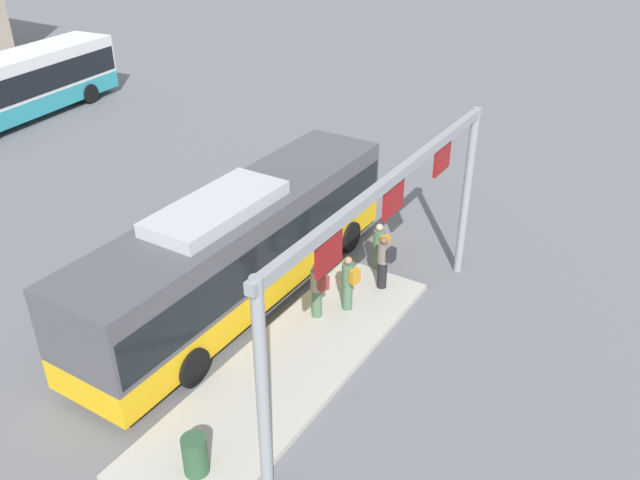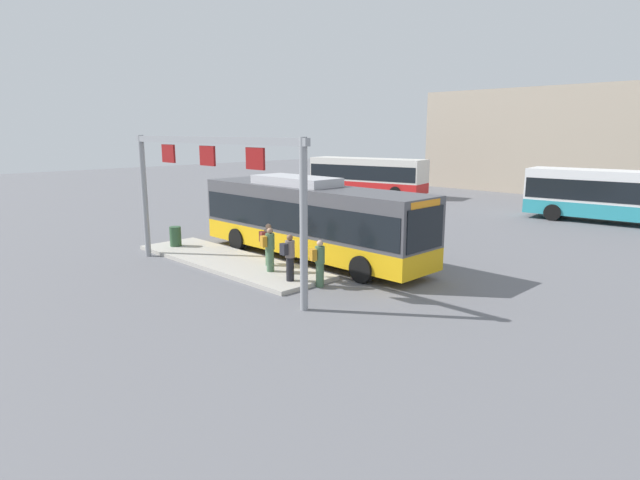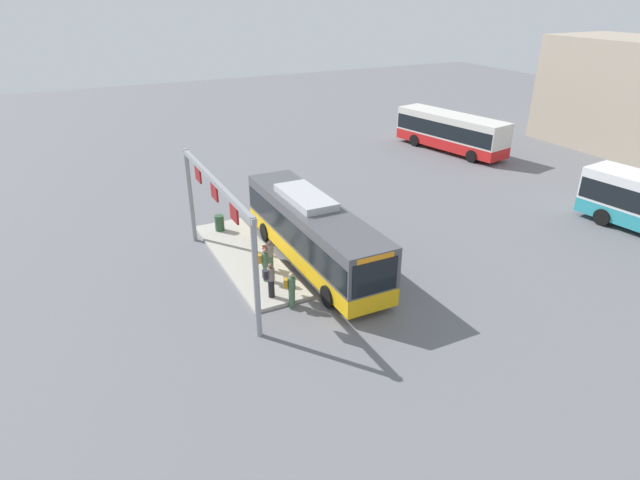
{
  "view_description": "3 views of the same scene",
  "coord_description": "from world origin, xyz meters",
  "px_view_note": "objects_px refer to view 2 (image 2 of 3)",
  "views": [
    {
      "loc": [
        -12.22,
        -10.22,
        10.87
      ],
      "look_at": [
        1.4,
        -1.71,
        1.74
      ],
      "focal_mm": 36.83,
      "sensor_mm": 36.0,
      "label": 1
    },
    {
      "loc": [
        15.86,
        -15.14,
        5.36
      ],
      "look_at": [
        1.91,
        -1.29,
        1.28
      ],
      "focal_mm": 29.54,
      "sensor_mm": 36.0,
      "label": 2
    },
    {
      "loc": [
        21.63,
        -10.49,
        12.73
      ],
      "look_at": [
        1.22,
        -0.23,
        1.84
      ],
      "focal_mm": 29.93,
      "sensor_mm": 36.0,
      "label": 3
    }
  ],
  "objects_px": {
    "bus_main": "(310,217)",
    "person_waiting_far": "(268,243)",
    "person_waiting_near": "(289,256)",
    "person_waiting_mid": "(269,248)",
    "person_boarding": "(319,262)",
    "bus_background_right": "(625,194)",
    "trash_bin": "(175,236)",
    "bus_background_left": "(367,174)"
  },
  "relations": [
    {
      "from": "person_waiting_near",
      "to": "person_waiting_mid",
      "type": "height_order",
      "value": "same"
    },
    {
      "from": "person_waiting_near",
      "to": "trash_bin",
      "type": "distance_m",
      "value": 8.03
    },
    {
      "from": "person_waiting_mid",
      "to": "trash_bin",
      "type": "relative_size",
      "value": 1.86
    },
    {
      "from": "person_waiting_near",
      "to": "person_waiting_mid",
      "type": "relative_size",
      "value": 1.0
    },
    {
      "from": "person_boarding",
      "to": "trash_bin",
      "type": "bearing_deg",
      "value": 113.48
    },
    {
      "from": "bus_background_right",
      "to": "person_waiting_far",
      "type": "relative_size",
      "value": 6.58
    },
    {
      "from": "bus_main",
      "to": "person_waiting_mid",
      "type": "height_order",
      "value": "bus_main"
    },
    {
      "from": "person_boarding",
      "to": "trash_bin",
      "type": "relative_size",
      "value": 1.86
    },
    {
      "from": "bus_background_left",
      "to": "person_waiting_far",
      "type": "height_order",
      "value": "bus_background_left"
    },
    {
      "from": "bus_main",
      "to": "trash_bin",
      "type": "distance_m",
      "value": 6.58
    },
    {
      "from": "person_waiting_far",
      "to": "trash_bin",
      "type": "relative_size",
      "value": 1.86
    },
    {
      "from": "bus_background_left",
      "to": "person_waiting_far",
      "type": "distance_m",
      "value": 25.54
    },
    {
      "from": "person_waiting_mid",
      "to": "trash_bin",
      "type": "distance_m",
      "value": 6.56
    },
    {
      "from": "person_boarding",
      "to": "person_waiting_near",
      "type": "bearing_deg",
      "value": 144.61
    },
    {
      "from": "bus_background_right",
      "to": "person_boarding",
      "type": "height_order",
      "value": "bus_background_right"
    },
    {
      "from": "bus_main",
      "to": "trash_bin",
      "type": "relative_size",
      "value": 12.87
    },
    {
      "from": "bus_main",
      "to": "person_waiting_near",
      "type": "bearing_deg",
      "value": -53.82
    },
    {
      "from": "trash_bin",
      "to": "person_waiting_near",
      "type": "bearing_deg",
      "value": -0.76
    },
    {
      "from": "person_waiting_mid",
      "to": "bus_background_right",
      "type": "bearing_deg",
      "value": 1.67
    },
    {
      "from": "person_waiting_mid",
      "to": "trash_bin",
      "type": "xyz_separation_m",
      "value": [
        -6.54,
        -0.21,
        -0.44
      ]
    },
    {
      "from": "person_boarding",
      "to": "person_waiting_mid",
      "type": "distance_m",
      "value": 2.39
    },
    {
      "from": "person_boarding",
      "to": "person_waiting_far",
      "type": "height_order",
      "value": "person_waiting_far"
    },
    {
      "from": "bus_main",
      "to": "person_boarding",
      "type": "bearing_deg",
      "value": -39.11
    },
    {
      "from": "person_boarding",
      "to": "trash_bin",
      "type": "distance_m",
      "value": 8.92
    },
    {
      "from": "person_waiting_far",
      "to": "trash_bin",
      "type": "height_order",
      "value": "person_waiting_far"
    },
    {
      "from": "person_waiting_mid",
      "to": "bus_main",
      "type": "bearing_deg",
      "value": 33.56
    },
    {
      "from": "person_waiting_far",
      "to": "bus_background_right",
      "type": "bearing_deg",
      "value": -2.46
    },
    {
      "from": "bus_background_right",
      "to": "person_boarding",
      "type": "relative_size",
      "value": 6.58
    },
    {
      "from": "bus_background_left",
      "to": "trash_bin",
      "type": "bearing_deg",
      "value": -82.59
    },
    {
      "from": "person_boarding",
      "to": "person_waiting_mid",
      "type": "xyz_separation_m",
      "value": [
        -2.36,
        -0.28,
        0.16
      ]
    },
    {
      "from": "person_waiting_far",
      "to": "person_waiting_near",
      "type": "bearing_deg",
      "value": -96.19
    },
    {
      "from": "person_boarding",
      "to": "bus_background_right",
      "type": "bearing_deg",
      "value": 11.0
    },
    {
      "from": "bus_main",
      "to": "person_waiting_far",
      "type": "height_order",
      "value": "bus_main"
    },
    {
      "from": "person_boarding",
      "to": "bus_background_left",
      "type": "bearing_deg",
      "value": 56.99
    },
    {
      "from": "bus_main",
      "to": "person_waiting_near",
      "type": "xyz_separation_m",
      "value": [
        2.37,
        -3.27,
        -0.76
      ]
    },
    {
      "from": "person_waiting_near",
      "to": "person_waiting_mid",
      "type": "xyz_separation_m",
      "value": [
        -1.48,
        0.32,
        0.0
      ]
    },
    {
      "from": "bus_main",
      "to": "bus_background_left",
      "type": "relative_size",
      "value": 1.11
    },
    {
      "from": "bus_main",
      "to": "person_waiting_near",
      "type": "relative_size",
      "value": 6.93
    },
    {
      "from": "person_boarding",
      "to": "person_waiting_mid",
      "type": "height_order",
      "value": "person_waiting_mid"
    },
    {
      "from": "bus_main",
      "to": "bus_background_left",
      "type": "height_order",
      "value": "bus_main"
    },
    {
      "from": "person_boarding",
      "to": "trash_bin",
      "type": "xyz_separation_m",
      "value": [
        -8.9,
        -0.5,
        -0.28
      ]
    },
    {
      "from": "person_waiting_near",
      "to": "person_waiting_mid",
      "type": "distance_m",
      "value": 1.52
    }
  ]
}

